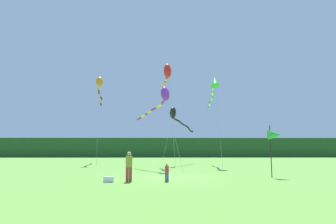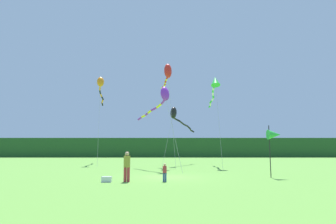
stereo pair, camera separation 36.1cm
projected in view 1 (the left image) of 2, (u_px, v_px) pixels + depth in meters
ground_plane at (169, 177)px, 20.01m from camera, size 120.00×120.00×0.00m
distant_treeline at (166, 148)px, 64.92m from camera, size 108.00×2.69×4.33m
person_adult at (129, 165)px, 17.20m from camera, size 0.40×0.40×1.80m
person_child at (167, 171)px, 17.24m from camera, size 0.24×0.24×1.09m
cooler_box at (109, 179)px, 16.91m from camera, size 0.58×0.34×0.33m
banner_flag_pole at (275, 135)px, 20.00m from camera, size 0.90×0.70×3.60m
kite_purple at (162, 98)px, 27.00m from camera, size 4.52×7.32×7.82m
kite_black at (175, 116)px, 33.92m from camera, size 4.25×8.38×6.96m
kite_green at (214, 85)px, 31.61m from camera, size 1.00×8.98×9.91m
kite_orange at (100, 85)px, 37.08m from camera, size 2.31×11.24×11.20m
kite_red at (167, 72)px, 31.71m from camera, size 1.66×5.48×11.41m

